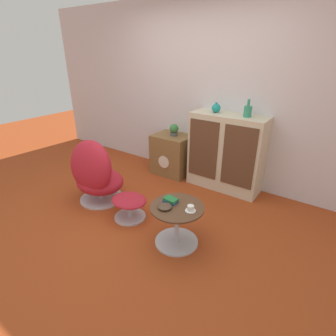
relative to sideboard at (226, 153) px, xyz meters
name	(u,v)px	position (x,y,z in m)	size (l,w,h in m)	color
ground_plane	(130,220)	(-0.55, -1.45, -0.55)	(12.00, 12.00, 0.00)	#9E3D19
wall_back	(203,93)	(-0.55, 0.24, 0.75)	(6.40, 0.06, 2.60)	silver
sideboard	(226,153)	(0.00, 0.00, 0.00)	(1.04, 0.41, 1.09)	beige
tv_console	(172,154)	(-0.91, -0.03, -0.22)	(0.59, 0.48, 0.65)	brown
egg_chair	(95,175)	(-1.21, -1.36, -0.15)	(0.71, 0.66, 0.90)	#B7B7BC
ottoman	(129,203)	(-0.59, -1.40, -0.34)	(0.44, 0.38, 0.29)	#B7B7BC
coffee_table	(177,223)	(0.13, -1.45, -0.30)	(0.55, 0.55, 0.45)	#B7B7BC
vase_leftmost	(216,108)	(-0.20, 0.00, 0.61)	(0.12, 0.12, 0.14)	teal
vase_inner_left	(248,111)	(0.24, 0.00, 0.62)	(0.10, 0.10, 0.22)	#2D8E6B
potted_plant	(174,130)	(-0.88, -0.03, 0.20)	(0.14, 0.14, 0.19)	#4C4C51
teacup	(191,209)	(0.28, -1.44, -0.07)	(0.11, 0.11, 0.06)	white
book_stack	(171,200)	(0.03, -1.42, -0.07)	(0.15, 0.11, 0.04)	#1E478C
bowl	(165,207)	(0.05, -1.55, -0.08)	(0.14, 0.14, 0.04)	#4C3828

